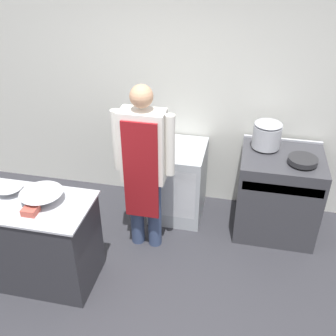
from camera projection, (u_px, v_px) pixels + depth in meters
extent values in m
cube|color=silver|center=(181.00, 93.00, 4.35)|extent=(8.00, 0.05, 2.70)
cube|color=#2D2D33|center=(38.00, 242.00, 3.64)|extent=(1.03, 0.60, 0.86)
cube|color=#B2B5BC|center=(29.00, 204.00, 3.41)|extent=(1.08, 0.62, 0.02)
cube|color=#38383D|center=(277.00, 193.00, 4.24)|extent=(0.84, 0.74, 0.93)
cube|color=#B2B5BC|center=(283.00, 189.00, 3.79)|extent=(0.77, 0.03, 0.10)
cube|color=#B2B5BC|center=(283.00, 139.00, 4.29)|extent=(0.84, 0.03, 0.02)
cube|color=#A8ADB2|center=(178.00, 181.00, 4.51)|extent=(0.59, 0.67, 0.86)
cube|color=silver|center=(172.00, 194.00, 4.22)|extent=(0.50, 0.02, 0.60)
cylinder|color=#38476B|center=(137.00, 210.00, 4.08)|extent=(0.14, 0.14, 0.82)
cylinder|color=#38476B|center=(155.00, 213.00, 4.05)|extent=(0.14, 0.14, 0.82)
cube|color=silver|center=(143.00, 146.00, 3.66)|extent=(0.42, 0.22, 0.72)
cube|color=maroon|center=(141.00, 172.00, 3.67)|extent=(0.34, 0.02, 1.03)
cylinder|color=silver|center=(117.00, 140.00, 3.69)|extent=(0.09, 0.09, 0.61)
cylinder|color=silver|center=(170.00, 146.00, 3.59)|extent=(0.09, 0.09, 0.61)
sphere|color=tan|center=(141.00, 96.00, 3.40)|extent=(0.21, 0.21, 0.21)
cone|color=#B2B5BC|center=(42.00, 197.00, 3.41)|extent=(0.38, 0.38, 0.09)
cone|color=#B2B5BC|center=(9.00, 190.00, 3.52)|extent=(0.24, 0.24, 0.06)
cube|color=#B24C3F|center=(31.00, 211.00, 3.27)|extent=(0.12, 0.12, 0.06)
cylinder|color=#B2B5BC|center=(267.00, 136.00, 4.07)|extent=(0.29, 0.29, 0.24)
ellipsoid|color=#B2B5BC|center=(269.00, 124.00, 3.99)|extent=(0.29, 0.29, 0.05)
cylinder|color=#262628|center=(303.00, 160.00, 3.84)|extent=(0.29, 0.29, 0.05)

